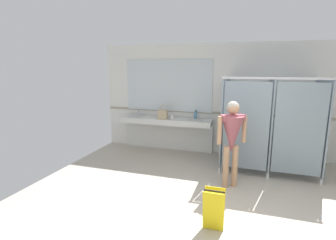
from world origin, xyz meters
TOP-DOWN VIEW (x-y plane):
  - ground_plane at (0.00, 0.00)m, footprint 7.48×6.78m
  - wall_back at (0.00, 3.15)m, footprint 7.48×0.12m
  - wall_back_tile_band at (0.00, 3.09)m, footprint 7.48×0.01m
  - vanity_counter at (-1.97, 2.89)m, footprint 2.45×0.55m
  - mirror_panel at (-1.97, 3.08)m, footprint 2.35×0.02m
  - bathroom_stalls at (0.54, 2.21)m, footprint 1.97×1.35m
  - person_standing at (-0.16, 1.18)m, footprint 0.55×0.55m
  - handbag at (-1.98, 2.66)m, footprint 0.23×0.14m
  - soap_dispenser at (-1.19, 2.96)m, footprint 0.07×0.07m
  - paper_cup at (-1.76, 2.71)m, footprint 0.07×0.07m
  - wet_floor_sign at (-0.26, -0.23)m, footprint 0.28×0.19m
  - floor_drain_cover at (1.28, 0.56)m, footprint 0.14×0.14m

SIDE VIEW (x-z plane):
  - ground_plane at x=0.00m, z-range -0.10..0.00m
  - floor_drain_cover at x=1.28m, z-range 0.00..0.01m
  - wet_floor_sign at x=-0.26m, z-range 0.01..0.60m
  - vanity_counter at x=-1.97m, z-range 0.15..1.16m
  - paper_cup at x=-1.76m, z-range 0.90..0.98m
  - soap_dispenser at x=-1.19m, z-range 0.88..1.11m
  - person_standing at x=-0.16m, z-range 0.21..1.81m
  - handbag at x=-1.98m, z-range 0.84..1.20m
  - wall_back_tile_band at x=0.00m, z-range 1.02..1.08m
  - bathroom_stalls at x=0.54m, z-range 0.05..2.05m
  - wall_back at x=0.00m, z-range 0.00..2.77m
  - mirror_panel at x=-1.97m, z-range 1.05..2.40m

